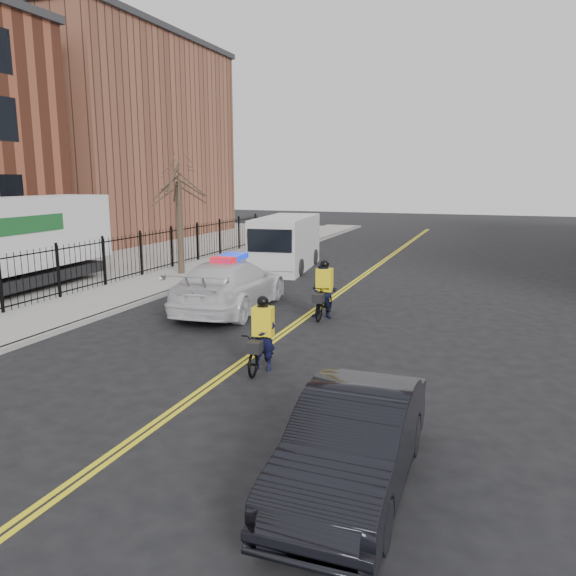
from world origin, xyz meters
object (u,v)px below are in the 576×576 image
(dark_sedan, at_px, (353,442))
(cyclist_near, at_px, (263,344))
(police_cruiser, at_px, (230,285))
(cyclist_far, at_px, (324,295))
(cargo_van, at_px, (285,244))

(dark_sedan, relative_size, cyclist_near, 2.36)
(police_cruiser, xyz_separation_m, cyclist_near, (3.31, -5.07, -0.25))
(police_cruiser, bearing_deg, cyclist_far, 176.99)
(dark_sedan, bearing_deg, cyclist_near, 126.52)
(dark_sedan, relative_size, cyclist_far, 2.31)
(cyclist_near, bearing_deg, dark_sedan, -58.98)
(police_cruiser, bearing_deg, cargo_van, -85.45)
(cyclist_near, xyz_separation_m, cyclist_far, (-0.09, 5.13, 0.13))
(cargo_van, bearing_deg, dark_sedan, -73.54)
(cyclist_far, bearing_deg, police_cruiser, -179.83)
(cargo_van, bearing_deg, cyclist_far, -69.09)
(police_cruiser, height_order, cyclist_near, police_cruiser)
(cargo_van, xyz_separation_m, cyclist_near, (4.61, -13.68, -0.63))
(police_cruiser, distance_m, cargo_van, 8.71)
(dark_sedan, distance_m, cargo_van, 19.49)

